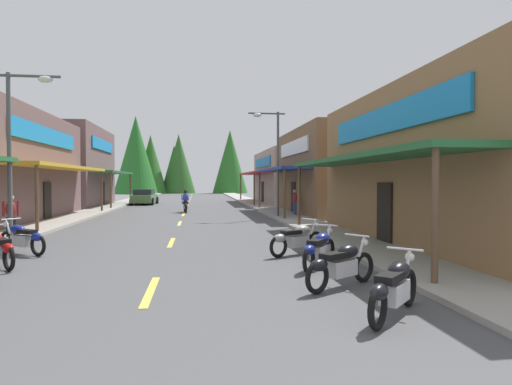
% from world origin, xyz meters
% --- Properties ---
extents(ground, '(10.30, 92.02, 0.10)m').
position_xyz_m(ground, '(0.00, 31.01, -0.05)').
color(ground, '#4C4C4F').
extents(sidewalk_left, '(2.07, 92.02, 0.12)m').
position_xyz_m(sidewalk_left, '(-6.18, 31.01, 0.06)').
color(sidewalk_left, '#9E9991').
rests_on(sidewalk_left, ground).
extents(sidewalk_right, '(2.07, 92.02, 0.12)m').
position_xyz_m(sidewalk_right, '(6.18, 31.01, 0.06)').
color(sidewalk_right, '#9E9991').
rests_on(sidewalk_right, ground).
extents(centerline_dashes, '(0.16, 70.24, 0.01)m').
position_xyz_m(centerline_dashes, '(0.00, 35.87, 0.01)').
color(centerline_dashes, '#E0C64C').
rests_on(centerline_dashes, ground).
extents(storefront_left_far, '(8.02, 11.14, 6.69)m').
position_xyz_m(storefront_left_far, '(-10.30, 38.66, 3.35)').
color(storefront_left_far, brown).
rests_on(storefront_left_far, ground).
extents(storefront_right_nearest, '(10.77, 13.49, 5.40)m').
position_xyz_m(storefront_right_nearest, '(11.67, 13.68, 2.70)').
color(storefront_right_nearest, olive).
rests_on(storefront_right_nearest, ground).
extents(storefront_right_middle, '(9.87, 11.21, 5.56)m').
position_xyz_m(storefront_right_middle, '(11.22, 27.90, 2.78)').
color(storefront_right_middle, brown).
rests_on(storefront_right_middle, ground).
extents(storefront_right_far, '(9.33, 13.40, 5.06)m').
position_xyz_m(storefront_right_far, '(10.94, 41.76, 2.54)').
color(storefront_right_far, gray).
rests_on(storefront_right_far, ground).
extents(streetlamp_left, '(2.13, 0.30, 5.90)m').
position_xyz_m(streetlamp_left, '(-5.21, 15.80, 3.87)').
color(streetlamp_left, '#474C51').
rests_on(streetlamp_left, ground).
extents(streetlamp_right, '(2.13, 0.30, 6.16)m').
position_xyz_m(streetlamp_right, '(5.22, 24.67, 4.02)').
color(streetlamp_right, '#474C51').
rests_on(streetlamp_right, ground).
extents(motorcycle_parked_right_0, '(1.54, 1.62, 1.04)m').
position_xyz_m(motorcycle_parked_right_0, '(3.99, 6.17, 0.49)').
color(motorcycle_parked_right_0, black).
rests_on(motorcycle_parked_right_0, ground).
extents(motorcycle_parked_right_1, '(1.84, 1.27, 1.04)m').
position_xyz_m(motorcycle_parked_right_1, '(3.78, 8.12, 0.49)').
color(motorcycle_parked_right_1, black).
rests_on(motorcycle_parked_right_1, ground).
extents(motorcycle_parked_right_2, '(1.33, 1.80, 1.04)m').
position_xyz_m(motorcycle_parked_right_2, '(3.90, 10.12, 0.49)').
color(motorcycle_parked_right_2, black).
rests_on(motorcycle_parked_right_2, ground).
extents(motorcycle_parked_right_3, '(1.88, 1.21, 1.04)m').
position_xyz_m(motorcycle_parked_right_3, '(3.78, 12.06, 0.49)').
color(motorcycle_parked_right_3, black).
rests_on(motorcycle_parked_right_3, ground).
extents(motorcycle_parked_left_4, '(1.78, 1.35, 1.04)m').
position_xyz_m(motorcycle_parked_left_4, '(-4.20, 13.27, 0.49)').
color(motorcycle_parked_left_4, black).
rests_on(motorcycle_parked_left_4, ground).
extents(rider_cruising_lead, '(0.61, 2.14, 1.57)m').
position_xyz_m(rider_cruising_lead, '(0.07, 29.88, 0.66)').
color(rider_cruising_lead, black).
rests_on(rider_cruising_lead, ground).
extents(pedestrian_by_shop, '(0.31, 0.57, 1.65)m').
position_xyz_m(pedestrian_by_shop, '(6.77, 25.62, 0.95)').
color(pedestrian_by_shop, '#333F8C').
rests_on(pedestrian_by_shop, ground).
extents(pedestrian_browsing, '(0.49, 0.42, 1.65)m').
position_xyz_m(pedestrian_browsing, '(-5.87, 16.67, 0.95)').
color(pedestrian_browsing, black).
rests_on(pedestrian_browsing, ground).
extents(parked_car_curbside, '(2.24, 4.39, 1.40)m').
position_xyz_m(parked_car_curbside, '(-3.95, 40.75, 0.69)').
color(parked_car_curbside, '#4C723F').
rests_on(parked_car_curbside, ground).
extents(treeline_backdrop, '(22.64, 10.25, 12.98)m').
position_xyz_m(treeline_backdrop, '(-2.29, 76.53, 5.52)').
color(treeline_backdrop, '#226423').
rests_on(treeline_backdrop, ground).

